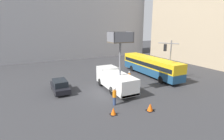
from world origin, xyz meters
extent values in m
plane|color=#333335|center=(0.00, 0.00, 0.00)|extent=(120.00, 120.00, 0.00)
cube|color=#9E9EA3|center=(0.00, 28.25, 7.67)|extent=(44.00, 10.00, 15.33)
cube|color=tan|center=(27.41, 6.14, 8.50)|extent=(10.00, 28.00, 16.99)
cube|color=silver|center=(1.16, 2.60, 1.48)|extent=(2.28, 2.11, 2.08)
cube|color=silver|center=(1.16, -0.91, 1.34)|extent=(2.28, 4.92, 1.79)
cube|color=red|center=(1.16, -3.32, 0.60)|extent=(2.23, 0.10, 0.24)
cylinder|color=black|center=(0.17, 2.60, 0.50)|extent=(0.30, 0.99, 0.99)
cylinder|color=black|center=(2.15, 2.60, 0.50)|extent=(0.30, 0.99, 0.99)
cylinder|color=black|center=(0.17, -0.91, 0.50)|extent=(0.30, 0.99, 0.99)
cylinder|color=black|center=(2.15, -0.91, 0.50)|extent=(0.30, 0.99, 0.99)
cylinder|color=slate|center=(1.16, -0.91, 4.12)|extent=(0.24, 0.24, 3.77)
cube|color=brown|center=(1.16, -0.91, 6.06)|extent=(2.48, 1.69, 0.10)
cube|color=slate|center=(-0.04, -0.91, 6.63)|extent=(0.08, 1.69, 1.05)
cube|color=slate|center=(2.36, -0.91, 6.63)|extent=(0.08, 1.69, 1.05)
cube|color=slate|center=(1.16, -0.10, 6.63)|extent=(2.48, 0.08, 1.05)
cube|color=slate|center=(1.16, -1.72, 6.63)|extent=(2.48, 0.08, 1.05)
cube|color=navy|center=(9.29, 3.66, 0.99)|extent=(2.41, 12.04, 1.12)
cube|color=yellow|center=(9.29, 3.66, 2.23)|extent=(2.41, 12.04, 1.37)
cube|color=black|center=(9.29, 3.66, 2.03)|extent=(2.43, 11.55, 0.60)
cylinder|color=black|center=(8.23, 7.39, 0.50)|extent=(0.30, 1.01, 1.01)
cylinder|color=black|center=(10.34, 7.39, 0.50)|extent=(0.30, 1.01, 1.01)
cylinder|color=black|center=(8.23, -0.07, 0.50)|extent=(0.30, 1.01, 1.01)
cylinder|color=black|center=(10.34, -0.07, 0.50)|extent=(0.30, 1.01, 1.01)
cylinder|color=slate|center=(10.42, 0.74, 2.90)|extent=(0.18, 0.18, 5.79)
cylinder|color=slate|center=(9.21, 0.05, 5.49)|extent=(1.50, 2.48, 0.13)
cube|color=black|center=(8.00, -0.65, 5.04)|extent=(0.44, 0.44, 0.90)
sphere|color=red|center=(8.00, -0.65, 5.29)|extent=(0.20, 0.20, 0.20)
cylinder|color=navy|center=(-0.84, -3.42, 0.43)|extent=(0.32, 0.32, 0.86)
cylinder|color=orange|center=(-0.84, -3.42, 1.20)|extent=(0.38, 0.38, 0.68)
sphere|color=tan|center=(-0.84, -3.42, 1.66)|extent=(0.23, 0.23, 0.23)
sphere|color=white|center=(-0.84, -3.42, 1.77)|extent=(0.24, 0.24, 0.24)
cylinder|color=navy|center=(4.09, 1.70, 0.40)|extent=(0.32, 0.32, 0.80)
cylinder|color=orange|center=(4.09, 1.70, 1.11)|extent=(0.38, 0.38, 0.63)
sphere|color=tan|center=(4.09, 1.70, 1.53)|extent=(0.22, 0.22, 0.22)
sphere|color=white|center=(4.09, 1.70, 1.63)|extent=(0.23, 0.23, 0.23)
cube|color=black|center=(1.70, -6.00, 0.01)|extent=(0.54, 0.54, 0.03)
cone|color=#F25B0F|center=(1.70, -6.00, 0.31)|extent=(0.43, 0.43, 0.61)
cube|color=black|center=(-1.84, -5.16, 0.01)|extent=(0.60, 0.60, 0.03)
cone|color=#F25B0F|center=(-1.84, -5.16, 0.35)|extent=(0.48, 0.48, 0.69)
cube|color=black|center=(1.57, -6.04, 0.01)|extent=(0.66, 0.66, 0.03)
cone|color=#F25B0F|center=(1.57, -6.04, 0.38)|extent=(0.53, 0.53, 0.76)
cube|color=black|center=(-5.05, 2.83, 0.56)|extent=(1.71, 4.22, 0.57)
cube|color=black|center=(-5.05, 2.62, 1.19)|extent=(1.50, 2.32, 0.69)
cylinder|color=black|center=(-5.78, 4.14, 0.32)|extent=(0.22, 0.64, 0.64)
cylinder|color=black|center=(-4.32, 4.14, 0.32)|extent=(0.22, 0.64, 0.64)
cylinder|color=black|center=(-5.78, 1.52, 0.32)|extent=(0.22, 0.64, 0.64)
cylinder|color=black|center=(-4.32, 1.52, 0.32)|extent=(0.22, 0.64, 0.64)
camera|label=1|loc=(-8.33, -17.89, 7.76)|focal=28.00mm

